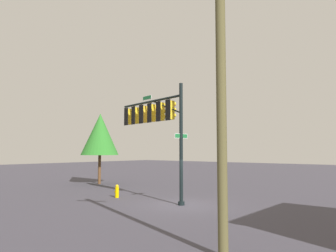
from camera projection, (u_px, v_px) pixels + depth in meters
The scene contains 5 objects.
ground_plane at pixel (181, 205), 17.57m from camera, with size 120.00×120.00×0.00m, color #3F3C46.
signal_pole_assembly at pixel (154, 118), 20.03m from camera, with size 6.16×1.95×6.80m.
utility_pole at pixel (221, 98), 9.31m from camera, with size 1.64×0.97×8.81m.
fire_hydrant at pixel (117, 191), 20.40m from camera, with size 0.33×0.24×0.83m.
tree_near at pixel (100, 134), 29.10m from camera, with size 3.39×3.39×6.36m.
Camera 1 is at (-10.86, 14.19, 2.99)m, focal length 34.20 mm.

